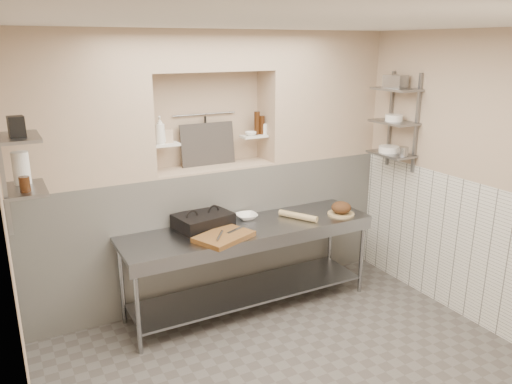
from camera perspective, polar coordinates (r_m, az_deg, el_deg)
floor at (r=4.51m, az=4.83°, el=-20.52°), size 4.00×3.90×0.10m
ceiling at (r=3.60m, az=6.01°, el=19.47°), size 4.00×3.90×0.10m
wall_left at (r=3.25m, az=-26.90°, el=-8.22°), size 0.10×3.90×2.80m
wall_right at (r=5.19m, az=24.69°, el=0.94°), size 0.10×3.90×2.80m
wall_back at (r=5.52m, az=-6.07°, el=3.28°), size 4.00×0.10×2.80m
backwall_lower at (r=5.51m, az=-4.86°, el=-4.36°), size 4.00×0.40×1.40m
alcove_sill at (r=5.30m, az=-5.05°, el=2.84°), size 1.30×0.40×0.02m
backwall_pillar_left at (r=4.82m, az=-20.08°, el=8.89°), size 1.35×0.40×1.40m
backwall_pillar_right at (r=5.82m, az=7.09°, el=10.91°), size 1.35×0.40×1.40m
backwall_header at (r=5.14m, az=-5.40°, el=15.82°), size 1.30×0.40×0.40m
wainscot_left at (r=3.58m, az=-24.37°, el=-18.35°), size 0.02×3.90×1.40m
wainscot_right at (r=5.36m, az=23.39°, el=-6.36°), size 0.02×3.90×1.40m
alcove_shelf_left at (r=5.06m, az=-10.36°, el=5.36°), size 0.28×0.16×0.02m
alcove_shelf_right at (r=5.44m, az=-0.26°, el=6.40°), size 0.28×0.16×0.02m
utensil_rail at (r=5.35m, az=-5.92°, el=8.84°), size 0.70×0.02×0.02m
hanging_steel at (r=5.36m, az=-5.79°, el=7.02°), size 0.02×0.02×0.30m
splash_panel at (r=5.34m, az=-5.54°, el=5.46°), size 0.60×0.08×0.45m
shelf_rail_left_a at (r=4.33m, az=-27.19°, el=3.24°), size 0.03×0.03×0.95m
shelf_rail_left_b at (r=3.94m, az=-27.01°, el=2.09°), size 0.03×0.03×0.95m
wall_shelf_left_lower at (r=4.18m, az=-24.91°, el=0.28°), size 0.30×0.50×0.02m
wall_shelf_left_upper at (r=4.10m, az=-25.59°, el=5.65°), size 0.30×0.50×0.03m
shelf_rail_right_a at (r=5.87m, az=15.10°, el=8.06°), size 0.03×0.03×1.05m
shelf_rail_right_b at (r=5.58m, az=17.89°, el=7.42°), size 0.03×0.03×1.05m
wall_shelf_right_lower at (r=5.69m, az=15.20°, el=4.22°), size 0.30×0.50×0.02m
wall_shelf_right_mid at (r=5.63m, az=15.47°, el=7.69°), size 0.30×0.50×0.02m
wall_shelf_right_upper at (r=5.59m, az=15.74°, el=11.23°), size 0.30×0.50×0.03m
prep_table at (r=5.11m, az=-0.75°, el=-6.70°), size 2.60×0.70×0.90m
panini_press at (r=5.00m, az=-6.06°, el=-3.29°), size 0.59×0.48×0.15m
cutting_board at (r=4.71m, az=-3.69°, el=-5.12°), size 0.62×0.54×0.05m
knife_blade at (r=4.82m, az=-2.14°, el=-4.25°), size 0.28×0.15×0.01m
tongs at (r=4.65m, az=-4.17°, el=-5.01°), size 0.16×0.21×0.02m
mixing_bowl at (r=5.23m, az=-1.07°, el=-2.80°), size 0.24×0.24×0.05m
rolling_pin at (r=5.24m, az=4.83°, el=-2.74°), size 0.28×0.41×0.07m
bread_board at (r=5.44m, az=9.68°, el=-2.48°), size 0.29×0.29×0.02m
bread_loaf at (r=5.42m, az=9.71°, el=-1.76°), size 0.21×0.21×0.13m
bottle_soap at (r=5.03m, az=-10.91°, el=6.97°), size 0.14×0.14×0.27m
jar_alcove at (r=5.09m, az=-10.08°, el=6.32°), size 0.09×0.09×0.13m
bowl_alcove at (r=5.42m, az=-0.61°, el=6.70°), size 0.13×0.13×0.04m
condiment_a at (r=5.48m, az=0.70°, el=7.66°), size 0.05×0.05×0.20m
condiment_b at (r=5.46m, az=0.11°, el=7.89°), size 0.06×0.06×0.25m
condiment_c at (r=5.49m, az=0.95°, el=7.23°), size 0.07×0.07×0.11m
jug_left at (r=4.27m, az=-25.25°, el=2.50°), size 0.13×0.13×0.25m
jar_left at (r=4.05m, az=-24.91°, el=0.81°), size 0.08×0.08×0.11m
box_left_upper at (r=4.03m, az=-25.70°, el=6.76°), size 0.12×0.12×0.15m
bowl_right at (r=5.71m, az=14.95°, el=4.75°), size 0.22×0.22×0.07m
canister_right at (r=5.55m, az=16.52°, el=4.46°), size 0.10×0.10×0.10m
bowl_right_mid at (r=5.62m, az=15.49°, el=8.17°), size 0.19×0.19×0.07m
basket_right at (r=5.60m, az=15.66°, el=12.07°), size 0.22×0.25×0.14m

